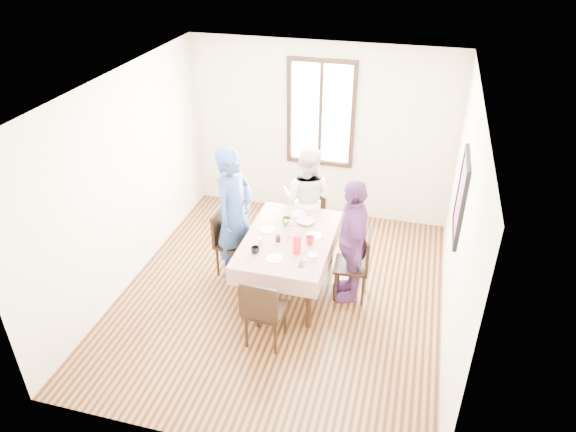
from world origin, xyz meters
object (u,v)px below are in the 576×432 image
at_px(chair_left, 234,243).
at_px(person_left, 234,214).
at_px(dining_table, 289,263).
at_px(chair_right, 351,265).
at_px(chair_far, 307,218).
at_px(person_right, 352,241).
at_px(person_far, 307,199).
at_px(chair_near, 266,309).

relative_size(chair_left, person_left, 0.50).
distance_m(dining_table, chair_left, 0.81).
distance_m(chair_left, chair_right, 1.58).
relative_size(chair_far, person_right, 0.56).
relative_size(chair_right, person_far, 0.59).
distance_m(dining_table, person_left, 0.94).
bearing_deg(person_far, chair_near, 98.08).
bearing_deg(chair_left, chair_far, 144.05).
distance_m(chair_far, person_right, 1.29).
xyz_separation_m(chair_left, chair_right, (1.58, -0.09, 0.00)).
relative_size(chair_near, person_far, 0.59).
bearing_deg(person_left, chair_far, -25.72).
xyz_separation_m(chair_left, chair_far, (0.79, 0.88, 0.00)).
xyz_separation_m(chair_near, person_left, (-0.77, 1.15, 0.45)).
bearing_deg(dining_table, chair_right, 3.34).
height_order(chair_left, chair_far, same).
bearing_deg(chair_left, chair_near, 40.56).
bearing_deg(person_far, chair_far, -81.92).
height_order(dining_table, chair_left, chair_left).
distance_m(dining_table, person_right, 0.89).
distance_m(person_left, person_far, 1.16).
xyz_separation_m(chair_far, person_left, (-0.77, -0.88, 0.45)).
bearing_deg(person_far, person_left, 56.18).
bearing_deg(person_left, chair_near, -130.69).
height_order(dining_table, chair_far, chair_far).
xyz_separation_m(chair_left, chair_near, (0.79, -1.15, 0.00)).
xyz_separation_m(dining_table, chair_far, (0.00, 1.01, 0.08)).
bearing_deg(person_right, person_far, -156.84).
bearing_deg(chair_right, person_far, 36.36).
xyz_separation_m(chair_right, chair_near, (-0.79, -1.06, 0.00)).
distance_m(person_left, person_right, 1.54).
bearing_deg(chair_right, chair_left, 83.25).
bearing_deg(chair_near, chair_right, 56.76).
bearing_deg(chair_right, person_right, 86.59).
xyz_separation_m(person_left, person_right, (1.54, -0.09, -0.09)).
bearing_deg(chair_near, dining_table, 93.47).
bearing_deg(person_left, chair_right, -77.80).
height_order(chair_left, person_right, person_right).
bearing_deg(chair_right, chair_far, 35.82).
bearing_deg(person_right, chair_far, -157.38).
bearing_deg(chair_near, person_far, 93.47).
height_order(chair_left, person_far, person_far).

